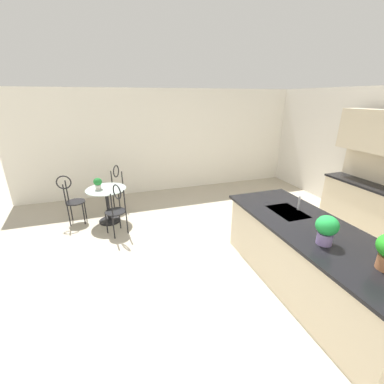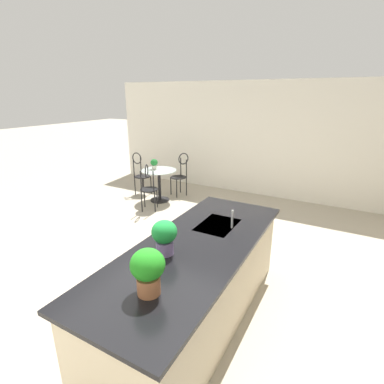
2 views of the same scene
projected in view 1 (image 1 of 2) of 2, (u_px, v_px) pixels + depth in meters
ground_plane at (240, 286)px, 3.54m from camera, size 40.00×40.00×0.00m
wall_left_window at (168, 142)px, 6.84m from camera, size 0.12×7.80×2.70m
kitchen_island at (310, 259)px, 3.36m from camera, size 2.80×1.06×0.92m
bistro_table at (108, 202)px, 5.23m from camera, size 0.80×0.80×0.74m
chair_near_window at (116, 207)px, 4.68m from camera, size 0.52×0.51×1.04m
chair_by_island at (72, 197)px, 5.14m from camera, size 0.39×0.49×1.04m
chair_toward_desk at (116, 186)px, 5.78m from camera, size 0.52×0.51×1.04m
sink_faucet at (299, 203)px, 3.70m from camera, size 0.02×0.02×0.22m
potted_plant_on_table at (98, 183)px, 5.05m from camera, size 0.17×0.17×0.24m
potted_plant_counter_near at (327, 228)px, 2.81m from camera, size 0.25×0.25×0.35m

